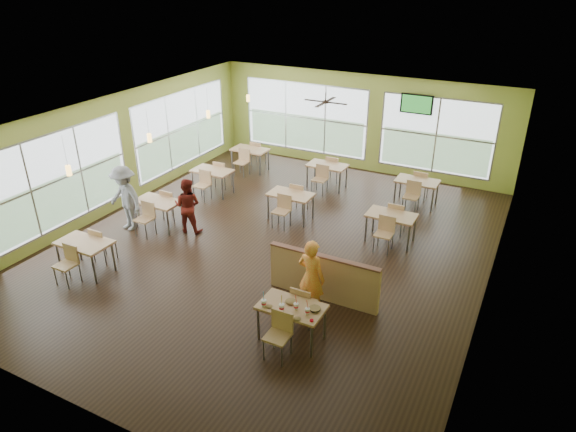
# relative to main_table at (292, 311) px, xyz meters

# --- Properties ---
(room) EXTENTS (12.00, 12.04, 3.20)m
(room) POSITION_rel_main_table_xyz_m (-2.00, 3.00, 0.97)
(room) COLOR black
(room) RESTS_ON ground
(window_bays) EXTENTS (9.24, 10.24, 2.38)m
(window_bays) POSITION_rel_main_table_xyz_m (-4.65, 6.08, 0.85)
(window_bays) COLOR white
(window_bays) RESTS_ON room
(main_table) EXTENTS (1.22, 1.52, 0.87)m
(main_table) POSITION_rel_main_table_xyz_m (0.00, 0.00, 0.00)
(main_table) COLOR tan
(main_table) RESTS_ON floor
(half_wall_divider) EXTENTS (2.40, 0.14, 1.04)m
(half_wall_divider) POSITION_rel_main_table_xyz_m (0.00, 1.45, -0.11)
(half_wall_divider) COLOR tan
(half_wall_divider) RESTS_ON floor
(dining_tables) EXTENTS (6.92, 8.72, 0.87)m
(dining_tables) POSITION_rel_main_table_xyz_m (-3.05, 4.71, -0.00)
(dining_tables) COLOR tan
(dining_tables) RESTS_ON floor
(pendant_lights) EXTENTS (0.11, 7.31, 0.86)m
(pendant_lights) POSITION_rel_main_table_xyz_m (-5.20, 3.68, 1.82)
(pendant_lights) COLOR #2D2119
(pendant_lights) RESTS_ON ceiling
(ceiling_fan) EXTENTS (1.25, 1.25, 0.29)m
(ceiling_fan) POSITION_rel_main_table_xyz_m (-2.00, 6.00, 2.32)
(ceiling_fan) COLOR #2D2119
(ceiling_fan) RESTS_ON ceiling
(tv_backwall) EXTENTS (1.00, 0.07, 0.60)m
(tv_backwall) POSITION_rel_main_table_xyz_m (-0.20, 8.90, 1.82)
(tv_backwall) COLOR black
(tv_backwall) RESTS_ON wall_back
(man_plaid) EXTENTS (0.64, 0.47, 1.62)m
(man_plaid) POSITION_rel_main_table_xyz_m (-0.04, 0.94, 0.18)
(man_plaid) COLOR #FF521C
(man_plaid) RESTS_ON floor
(patron_maroon) EXTENTS (0.82, 0.71, 1.46)m
(patron_maroon) POSITION_rel_main_table_xyz_m (-4.33, 2.64, 0.10)
(patron_maroon) COLOR maroon
(patron_maroon) RESTS_ON floor
(patron_grey) EXTENTS (1.24, 0.85, 1.75)m
(patron_grey) POSITION_rel_main_table_xyz_m (-5.84, 2.03, 0.25)
(patron_grey) COLOR slate
(patron_grey) RESTS_ON floor
(cup_blue) EXTENTS (0.10, 0.10, 0.36)m
(cup_blue) POSITION_rel_main_table_xyz_m (-0.44, -0.24, 0.19)
(cup_blue) COLOR white
(cup_blue) RESTS_ON main_table
(cup_yellow) EXTENTS (0.11, 0.11, 0.38)m
(cup_yellow) POSITION_rel_main_table_xyz_m (-0.09, -0.22, 0.20)
(cup_yellow) COLOR white
(cup_yellow) RESTS_ON main_table
(cup_red_near) EXTENTS (0.10, 0.10, 0.34)m
(cup_red_near) POSITION_rel_main_table_xyz_m (0.12, -0.06, 0.19)
(cup_red_near) COLOR white
(cup_red_near) RESTS_ON main_table
(cup_red_far) EXTENTS (0.09, 0.09, 0.32)m
(cup_red_far) POSITION_rel_main_table_xyz_m (0.35, -0.09, 0.18)
(cup_red_far) COLOR white
(cup_red_far) RESTS_ON main_table
(food_basket) EXTENTS (0.22, 0.22, 0.05)m
(food_basket) POSITION_rel_main_table_xyz_m (0.43, 0.07, 0.15)
(food_basket) COLOR black
(food_basket) RESTS_ON main_table
(ketchup_cup) EXTENTS (0.07, 0.07, 0.03)m
(ketchup_cup) POSITION_rel_main_table_xyz_m (0.51, -0.23, 0.13)
(ketchup_cup) COLOR #B7000E
(ketchup_cup) RESTS_ON main_table
(wrapper_left) EXTENTS (0.17, 0.16, 0.04)m
(wrapper_left) POSITION_rel_main_table_xyz_m (-0.35, -0.21, 0.14)
(wrapper_left) COLOR olive
(wrapper_left) RESTS_ON main_table
(wrapper_mid) EXTENTS (0.24, 0.22, 0.06)m
(wrapper_mid) POSITION_rel_main_table_xyz_m (-0.05, 0.08, 0.15)
(wrapper_mid) COLOR olive
(wrapper_mid) RESTS_ON main_table
(wrapper_right) EXTENTS (0.17, 0.16, 0.03)m
(wrapper_right) POSITION_rel_main_table_xyz_m (0.26, -0.30, 0.14)
(wrapper_right) COLOR olive
(wrapper_right) RESTS_ON main_table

